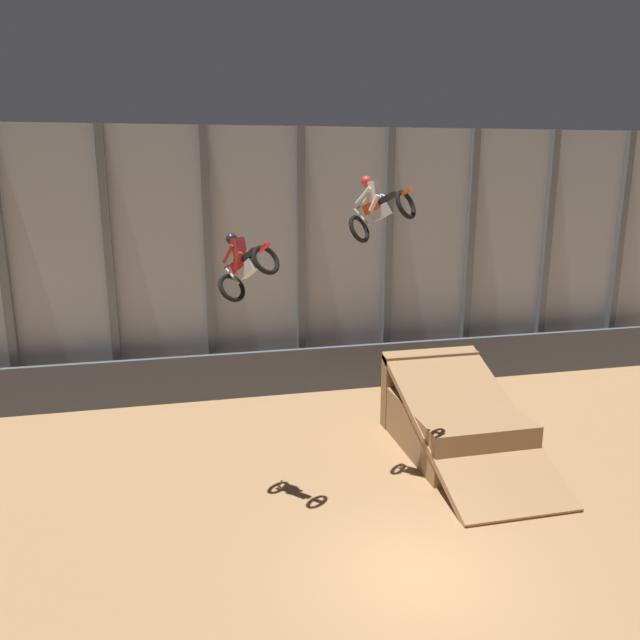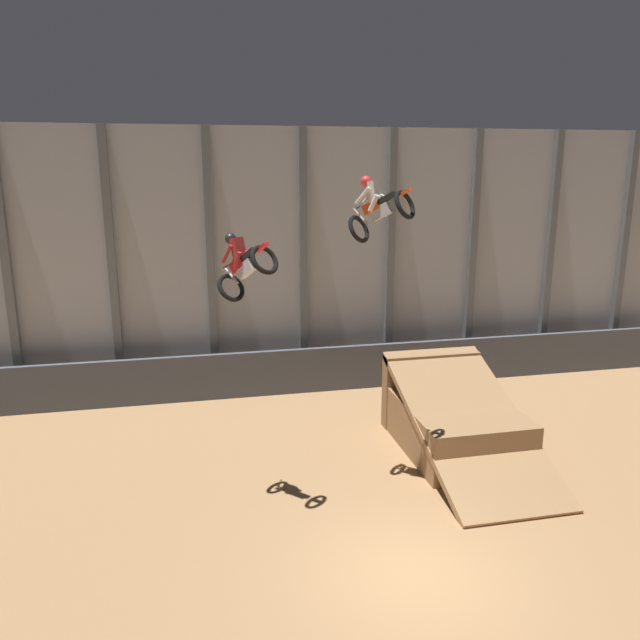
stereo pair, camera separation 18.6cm
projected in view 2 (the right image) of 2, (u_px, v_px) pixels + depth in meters
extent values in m
plane|color=#9E754C|center=(414.00, 575.00, 12.82)|extent=(60.00, 60.00, 0.00)
cube|color=#A3A8B2|center=(302.00, 260.00, 23.24)|extent=(32.00, 0.12, 9.55)
cube|color=slate|center=(7.00, 270.00, 20.94)|extent=(0.28, 0.28, 9.55)
cube|color=slate|center=(112.00, 267.00, 21.64)|extent=(0.28, 0.28, 9.55)
cube|color=slate|center=(211.00, 263.00, 22.35)|extent=(0.28, 0.28, 9.55)
cube|color=slate|center=(303.00, 260.00, 23.05)|extent=(0.28, 0.28, 9.55)
cube|color=slate|center=(390.00, 258.00, 23.75)|extent=(0.28, 0.28, 9.55)
cube|color=slate|center=(472.00, 255.00, 24.45)|extent=(0.28, 0.28, 9.55)
cube|color=slate|center=(549.00, 253.00, 25.15)|extent=(0.28, 0.28, 9.55)
cube|color=slate|center=(622.00, 250.00, 25.86)|extent=(0.28, 0.28, 9.55)
cube|color=#474C56|center=(309.00, 370.00, 23.02)|extent=(31.36, 0.20, 1.68)
cube|color=#966F48|center=(455.00, 426.00, 18.42)|extent=(3.07, 4.34, 1.42)
cube|color=olive|center=(431.00, 389.00, 20.12)|extent=(3.13, 0.50, 2.37)
cube|color=#9E754C|center=(469.00, 423.00, 17.42)|extent=(3.13, 6.27, 2.56)
torus|color=black|center=(231.00, 288.00, 14.66)|extent=(0.88, 0.83, 0.67)
torus|color=black|center=(264.00, 260.00, 13.72)|extent=(0.88, 0.83, 0.67)
cube|color=#B7B7BC|center=(246.00, 269.00, 14.18)|extent=(0.49, 0.58, 0.52)
cube|color=red|center=(239.00, 264.00, 14.32)|extent=(0.45, 0.52, 0.44)
cube|color=black|center=(248.00, 255.00, 14.06)|extent=(0.44, 0.53, 0.41)
cube|color=red|center=(262.00, 247.00, 13.70)|extent=(0.31, 0.35, 0.25)
cylinder|color=#B7B7BC|center=(231.00, 275.00, 14.58)|extent=(0.33, 0.43, 0.36)
cylinder|color=black|center=(228.00, 265.00, 14.59)|extent=(0.26, 0.63, 0.04)
cube|color=maroon|center=(238.00, 249.00, 14.24)|extent=(0.41, 0.41, 0.53)
sphere|color=black|center=(231.00, 239.00, 14.36)|extent=(0.42, 0.44, 0.36)
cylinder|color=maroon|center=(237.00, 261.00, 14.15)|extent=(0.24, 0.27, 0.43)
cylinder|color=maroon|center=(245.00, 259.00, 14.32)|extent=(0.24, 0.27, 0.43)
cylinder|color=maroon|center=(227.00, 254.00, 14.29)|extent=(0.28, 0.35, 0.47)
cylinder|color=maroon|center=(238.00, 252.00, 14.52)|extent=(0.28, 0.35, 0.47)
torus|color=black|center=(359.00, 229.00, 15.23)|extent=(0.83, 0.80, 0.70)
torus|color=black|center=(405.00, 205.00, 14.36)|extent=(0.83, 0.80, 0.70)
cube|color=#B7B7BC|center=(381.00, 212.00, 14.77)|extent=(0.53, 0.56, 0.48)
cube|color=#E54C19|center=(372.00, 207.00, 14.89)|extent=(0.48, 0.51, 0.41)
cube|color=black|center=(385.00, 199.00, 14.64)|extent=(0.49, 0.52, 0.36)
cube|color=#E54C19|center=(404.00, 192.00, 14.31)|extent=(0.34, 0.35, 0.22)
cylinder|color=#B7B7BC|center=(361.00, 217.00, 15.13)|extent=(0.34, 0.37, 0.40)
cylinder|color=black|center=(358.00, 207.00, 15.12)|extent=(0.28, 0.63, 0.04)
cube|color=silver|center=(374.00, 192.00, 14.78)|extent=(0.38, 0.38, 0.52)
sphere|color=red|center=(366.00, 181.00, 14.85)|extent=(0.43, 0.43, 0.35)
cylinder|color=silver|center=(374.00, 203.00, 14.71)|extent=(0.28, 0.29, 0.42)
cylinder|color=silver|center=(379.00, 203.00, 14.90)|extent=(0.28, 0.29, 0.42)
cylinder|color=silver|center=(362.00, 196.00, 14.80)|extent=(0.33, 0.36, 0.43)
cylinder|color=silver|center=(370.00, 195.00, 15.05)|extent=(0.33, 0.36, 0.43)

